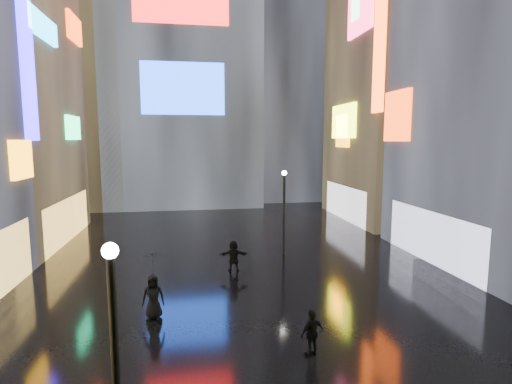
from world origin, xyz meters
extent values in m
plane|color=black|center=(0.00, 20.00, 0.00)|extent=(140.00, 140.00, 0.00)
cube|color=orange|center=(-10.85, 18.32, 6.06)|extent=(0.25, 2.24, 1.94)
cube|color=#2213F3|center=(-10.85, 20.00, 11.00)|extent=(0.25, 1.40, 8.00)
cube|color=#FFC659|center=(-11.10, 26.00, 1.50)|extent=(0.20, 10.00, 3.00)
cube|color=#18DA79|center=(-10.85, 27.82, 7.91)|extent=(0.25, 3.00, 1.71)
cube|color=#189AE7|center=(-10.85, 22.61, 13.61)|extent=(0.25, 4.84, 1.37)
cube|color=#F33E0C|center=(-10.85, 29.70, 15.31)|extent=(0.25, 3.32, 1.94)
cube|color=white|center=(11.10, 17.00, 1.50)|extent=(0.20, 9.00, 3.00)
cube|color=#F33E0C|center=(10.85, 21.12, 8.58)|extent=(0.25, 2.99, 3.26)
cube|color=#F33E0C|center=(10.85, 24.00, 14.00)|extent=(0.25, 1.40, 10.00)
cube|color=black|center=(16.00, 30.00, 14.00)|extent=(10.00, 12.00, 28.00)
cube|color=white|center=(11.10, 30.00, 1.50)|extent=(0.20, 9.00, 3.00)
cube|color=#E0F318|center=(10.85, 30.32, 8.66)|extent=(0.25, 4.92, 2.91)
cube|color=#F33061|center=(10.85, 27.51, 17.02)|extent=(0.25, 4.36, 3.46)
cube|color=orange|center=(10.85, 30.44, 7.84)|extent=(0.25, 2.63, 2.87)
cube|color=#18DA79|center=(10.85, 28.19, 17.94)|extent=(0.25, 1.69, 2.90)
cube|color=black|center=(-3.00, 44.00, 21.00)|extent=(16.00, 14.00, 42.00)
cube|color=#194CFF|center=(-3.00, 36.90, 12.00)|extent=(8.00, 0.20, 5.00)
cube|color=black|center=(9.00, 46.00, 17.00)|extent=(12.00, 12.00, 34.00)
cube|color=black|center=(-14.00, 42.00, 13.00)|extent=(10.00, 10.00, 26.00)
cylinder|color=black|center=(-4.00, 3.97, 2.50)|extent=(0.16, 0.16, 5.00)
sphere|color=white|center=(-4.00, 3.97, 5.05)|extent=(0.30, 0.30, 0.30)
cylinder|color=black|center=(3.10, 20.11, 2.50)|extent=(0.16, 0.16, 5.00)
sphere|color=white|center=(3.10, 20.11, 5.05)|extent=(0.30, 0.30, 0.30)
imported|color=black|center=(1.27, 8.51, 0.78)|extent=(0.99, 0.72, 1.55)
imported|color=black|center=(-4.08, 12.21, 0.89)|extent=(0.89, 0.60, 1.78)
imported|color=black|center=(-0.31, 17.38, 0.84)|extent=(1.60, 0.63, 1.69)
imported|color=black|center=(-4.08, 12.21, 2.23)|extent=(1.38, 1.37, 0.90)
camera|label=1|loc=(-2.57, -3.32, 7.02)|focal=28.00mm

